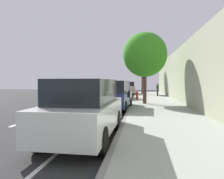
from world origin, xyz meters
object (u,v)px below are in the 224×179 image
(fire_hydrant, at_px, (137,95))
(parked_pickup_tan_farthest, at_px, (128,89))
(parked_suv_white_second, at_px, (85,108))
(parked_suv_dark_blue_mid, at_px, (115,95))
(street_tree_corner, at_px, (143,66))
(pedestrian_on_phone, at_px, (158,89))
(cyclist_with_backpack, at_px, (125,96))
(street_tree_far_end, at_px, (145,55))
(bicycle_at_curb, at_px, (123,104))
(parked_sedan_green_far, at_px, (123,93))

(fire_hydrant, bearing_deg, parked_pickup_tan_farthest, 98.27)
(fire_hydrant, bearing_deg, parked_suv_white_second, -96.28)
(parked_suv_dark_blue_mid, bearing_deg, street_tree_corner, 82.67)
(pedestrian_on_phone, bearing_deg, cyclist_with_backpack, -103.71)
(pedestrian_on_phone, bearing_deg, parked_pickup_tan_farthest, 135.33)
(parked_suv_white_second, height_order, street_tree_far_end, street_tree_far_end)
(street_tree_far_end, height_order, street_tree_corner, street_tree_far_end)
(bicycle_at_curb, bearing_deg, parked_sedan_green_far, 94.29)
(parked_suv_dark_blue_mid, distance_m, street_tree_far_end, 4.65)
(cyclist_with_backpack, xyz_separation_m, fire_hydrant, (0.67, 6.91, -0.38))
(pedestrian_on_phone, bearing_deg, parked_suv_dark_blue_mid, -107.10)
(parked_suv_white_second, xyz_separation_m, parked_sedan_green_far, (0.06, 14.94, -0.27))
(parked_sedan_green_far, height_order, bicycle_at_curb, parked_sedan_green_far)
(parked_suv_dark_blue_mid, relative_size, street_tree_corner, 0.89)
(parked_sedan_green_far, height_order, street_tree_far_end, street_tree_far_end)
(cyclist_with_backpack, distance_m, fire_hydrant, 6.96)
(parked_suv_dark_blue_mid, xyz_separation_m, pedestrian_on_phone, (3.91, 12.70, 0.03))
(parked_suv_white_second, distance_m, parked_sedan_green_far, 14.94)
(fire_hydrant, bearing_deg, cyclist_with_backpack, -95.57)
(cyclist_with_backpack, bearing_deg, fire_hydrant, 84.43)
(street_tree_corner, bearing_deg, bicycle_at_curb, -95.56)
(street_tree_corner, xyz_separation_m, fire_hydrant, (-0.66, -9.47, -3.63))
(parked_sedan_green_far, distance_m, cyclist_with_backpack, 8.07)
(parked_suv_white_second, xyz_separation_m, street_tree_corner, (2.18, 23.30, 3.20))
(parked_suv_white_second, bearing_deg, street_tree_corner, 84.66)
(parked_suv_dark_blue_mid, xyz_separation_m, street_tree_far_end, (2.07, 2.84, 3.05))
(parked_pickup_tan_farthest, bearing_deg, parked_suv_white_second, -90.18)
(street_tree_corner, bearing_deg, parked_pickup_tan_farthest, 166.80)
(street_tree_far_end, bearing_deg, parked_pickup_tan_farthest, 98.70)
(bicycle_at_curb, height_order, cyclist_with_backpack, cyclist_with_backpack)
(cyclist_with_backpack, bearing_deg, parked_sedan_green_far, 95.63)
(bicycle_at_curb, height_order, pedestrian_on_phone, pedestrian_on_phone)
(bicycle_at_curb, bearing_deg, pedestrian_on_phone, 74.89)
(parked_suv_dark_blue_mid, relative_size, bicycle_at_curb, 3.78)
(bicycle_at_curb, distance_m, cyclist_with_backpack, 0.78)
(cyclist_with_backpack, xyz_separation_m, pedestrian_on_phone, (3.17, 12.98, 0.07))
(street_tree_corner, distance_m, pedestrian_on_phone, 5.00)
(cyclist_with_backpack, height_order, pedestrian_on_phone, pedestrian_on_phone)
(street_tree_corner, bearing_deg, street_tree_far_end, -90.00)
(parked_sedan_green_far, bearing_deg, parked_suv_white_second, -90.22)
(parked_suv_dark_blue_mid, bearing_deg, bicycle_at_curb, 16.61)
(bicycle_at_curb, distance_m, fire_hydrant, 6.55)
(parked_suv_dark_blue_mid, relative_size, parked_sedan_green_far, 1.08)
(street_tree_far_end, height_order, fire_hydrant, street_tree_far_end)
(street_tree_far_end, xyz_separation_m, pedestrian_on_phone, (1.84, 9.87, -3.03))
(parked_suv_white_second, height_order, cyclist_with_backpack, parked_suv_white_second)
(street_tree_far_end, height_order, pedestrian_on_phone, street_tree_far_end)
(cyclist_with_backpack, relative_size, street_tree_far_end, 0.28)
(cyclist_with_backpack, height_order, fire_hydrant, cyclist_with_backpack)
(fire_hydrant, bearing_deg, bicycle_at_curb, -97.87)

